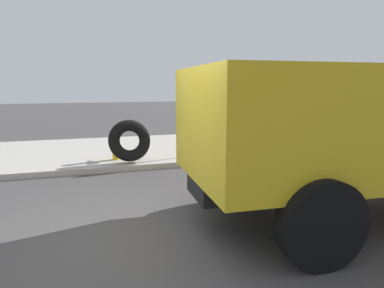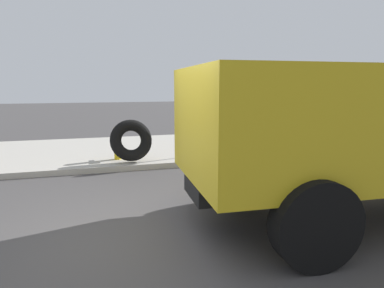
{
  "view_description": "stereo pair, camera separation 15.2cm",
  "coord_description": "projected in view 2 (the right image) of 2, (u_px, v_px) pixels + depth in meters",
  "views": [
    {
      "loc": [
        -0.22,
        -4.4,
        2.15
      ],
      "look_at": [
        1.91,
        2.42,
        0.91
      ],
      "focal_mm": 31.72,
      "sensor_mm": 36.0,
      "label": 1
    },
    {
      "loc": [
        -0.08,
        -4.45,
        2.15
      ],
      "look_at": [
        1.91,
        2.42,
        0.91
      ],
      "focal_mm": 31.72,
      "sensor_mm": 36.0,
      "label": 2
    }
  ],
  "objects": [
    {
      "name": "ground_plane",
      "position": [
        106.0,
        246.0,
        4.6
      ],
      "size": [
        80.0,
        80.0,
        0.0
      ],
      "primitive_type": "plane",
      "color": "#423F3F"
    },
    {
      "name": "stop_sign",
      "position": [
        208.0,
        101.0,
        9.66
      ],
      "size": [
        0.76,
        0.08,
        2.26
      ],
      "color": "gray",
      "rests_on": "sidewalk_curb"
    },
    {
      "name": "loose_tire",
      "position": [
        131.0,
        140.0,
        8.9
      ],
      "size": [
        1.12,
        0.62,
        1.14
      ],
      "primitive_type": "torus",
      "rotation": [
        1.3,
        0.0,
        0.04
      ],
      "color": "black",
      "rests_on": "sidewalk_curb"
    },
    {
      "name": "sidewalk_curb",
      "position": [
        98.0,
        152.0,
        10.74
      ],
      "size": [
        36.0,
        5.0,
        0.15
      ],
      "primitive_type": "cube",
      "color": "#ADA89E",
      "rests_on": "ground"
    },
    {
      "name": "fire_hydrant",
      "position": [
        117.0,
        142.0,
        9.2
      ],
      "size": [
        0.21,
        0.47,
        0.9
      ],
      "color": "yellow",
      "rests_on": "sidewalk_curb"
    }
  ]
}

